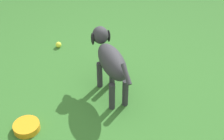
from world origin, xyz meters
TOP-DOWN VIEW (x-y plane):
  - ground at (0.00, 0.00)m, footprint 14.00×14.00m
  - dog at (-0.04, 0.10)m, footprint 0.23×0.85m
  - tennis_ball_0 at (-0.39, 1.04)m, footprint 0.07×0.07m
  - water_bowl at (-0.84, -0.16)m, footprint 0.22×0.22m

SIDE VIEW (x-z plane):
  - ground at x=0.00m, z-range 0.00..0.00m
  - water_bowl at x=-0.84m, z-range 0.00..0.06m
  - tennis_ball_0 at x=-0.39m, z-range 0.00..0.07m
  - dog at x=-0.04m, z-range 0.09..0.66m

